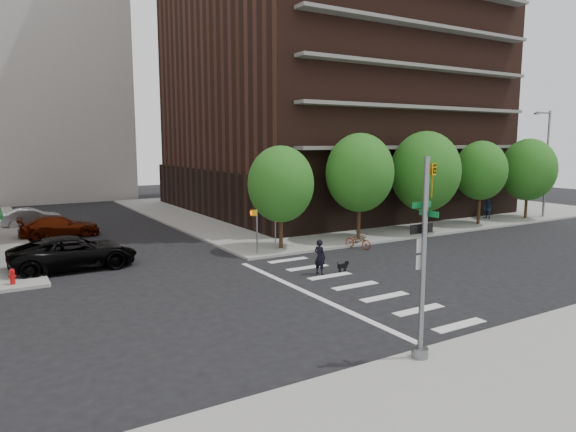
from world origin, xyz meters
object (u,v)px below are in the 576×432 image
at_px(parked_car_maroon, 59,226).
at_px(dog_walker, 320,257).
at_px(parked_car_silver, 32,217).
at_px(pedestrian_far, 488,209).
at_px(parked_car_black, 74,253).
at_px(scooter, 358,241).
at_px(traffic_signal, 423,274).
at_px(fire_hydrant, 12,276).

height_order(parked_car_maroon, dog_walker, dog_walker).
xyz_separation_m(parked_car_silver, pedestrian_far, (33.22, -16.11, 0.24)).
bearing_deg(parked_car_black, scooter, -103.43).
height_order(parked_car_silver, scooter, parked_car_silver).
relative_size(parked_car_maroon, parked_car_silver, 1.18).
bearing_deg(scooter, traffic_signal, -142.39).
bearing_deg(traffic_signal, fire_hydrant, 123.26).
bearing_deg(parked_car_silver, pedestrian_far, -116.88).
relative_size(fire_hydrant, dog_walker, 0.41).
relative_size(parked_car_black, parked_car_silver, 1.42).
relative_size(traffic_signal, parked_car_maroon, 1.15).
xyz_separation_m(parked_car_black, scooter, (15.91, -3.50, -0.40)).
bearing_deg(scooter, dog_walker, -164.98).
distance_m(traffic_signal, scooter, 16.70).
height_order(traffic_signal, parked_car_maroon, traffic_signal).
bearing_deg(parked_car_silver, dog_walker, -155.98).
distance_m(traffic_signal, pedestrian_far, 30.95).
distance_m(parked_car_black, pedestrian_far, 32.56).
bearing_deg(parked_car_silver, scooter, -140.79).
height_order(dog_walker, pedestrian_far, pedestrian_far).
bearing_deg(traffic_signal, scooter, 57.73).
relative_size(parked_car_silver, pedestrian_far, 2.70).
bearing_deg(dog_walker, scooter, -73.32).
bearing_deg(parked_car_maroon, traffic_signal, -164.21).
height_order(parked_car_maroon, pedestrian_far, pedestrian_far).
bearing_deg(traffic_signal, parked_car_silver, 102.96).
distance_m(parked_car_silver, scooter, 25.66).
bearing_deg(pedestrian_far, traffic_signal, -49.68).
bearing_deg(dog_walker, fire_hydrant, 50.05).
bearing_deg(parked_car_silver, parked_car_black, -178.66).
relative_size(fire_hydrant, parked_car_silver, 0.17).
xyz_separation_m(parked_car_maroon, pedestrian_far, (31.97, -10.22, 0.21)).
height_order(fire_hydrant, dog_walker, dog_walker).
bearing_deg(pedestrian_far, parked_car_maroon, -101.84).
bearing_deg(fire_hydrant, parked_car_maroon, 74.04).
relative_size(fire_hydrant, scooter, 0.41).
bearing_deg(parked_car_maroon, pedestrian_far, -105.11).
distance_m(fire_hydrant, parked_car_maroon, 12.90).
distance_m(traffic_signal, parked_car_silver, 34.52).
distance_m(scooter, dog_walker, 6.84).
bearing_deg(parked_car_silver, traffic_signal, -168.05).
height_order(parked_car_silver, dog_walker, dog_walker).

